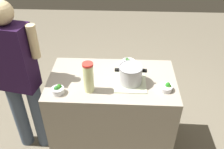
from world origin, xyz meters
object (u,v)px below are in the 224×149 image
(broccoli_bowl_center, at_px, (128,63))
(person_cook, at_px, (19,78))
(cooking_pot, at_px, (131,74))
(broccoli_bowl_front, at_px, (58,90))
(broccoli_bowl_back, at_px, (166,87))
(lemonade_pitcher, at_px, (88,77))

(broccoli_bowl_center, height_order, person_cook, person_cook)
(cooking_pot, bearing_deg, broccoli_bowl_front, 15.81)
(broccoli_bowl_front, distance_m, broccoli_bowl_back, 0.93)
(broccoli_bowl_back, bearing_deg, lemonade_pitcher, 3.38)
(broccoli_bowl_center, xyz_separation_m, broccoli_bowl_back, (-0.33, 0.37, -0.01))
(person_cook, bearing_deg, broccoli_bowl_center, -166.22)
(broccoli_bowl_front, bearing_deg, broccoli_bowl_center, -143.01)
(lemonade_pitcher, xyz_separation_m, person_cook, (0.68, -0.15, -0.15))
(broccoli_bowl_front, relative_size, broccoli_bowl_center, 0.81)
(broccoli_bowl_front, bearing_deg, lemonade_pitcher, -169.60)
(lemonade_pitcher, bearing_deg, broccoli_bowl_center, -129.99)
(cooking_pot, distance_m, broccoli_bowl_center, 0.29)
(cooking_pot, bearing_deg, person_cook, -1.55)
(broccoli_bowl_back, height_order, person_cook, person_cook)
(cooking_pot, distance_m, person_cook, 1.04)
(lemonade_pitcher, distance_m, broccoli_bowl_back, 0.68)
(cooking_pot, xyz_separation_m, person_cook, (1.04, -0.03, -0.10))
(cooking_pot, height_order, person_cook, person_cook)
(cooking_pot, distance_m, lemonade_pitcher, 0.38)
(broccoli_bowl_front, xyz_separation_m, broccoli_bowl_back, (-0.93, -0.09, -0.01))
(lemonade_pitcher, xyz_separation_m, broccoli_bowl_front, (0.26, 0.05, -0.11))
(broccoli_bowl_center, bearing_deg, broccoli_bowl_front, 36.99)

